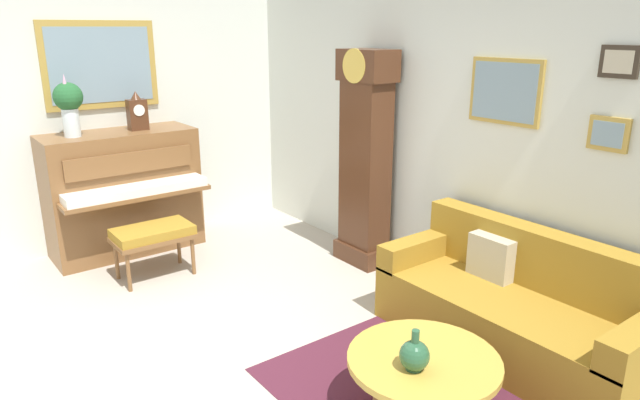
{
  "coord_description": "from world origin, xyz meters",
  "views": [
    {
      "loc": [
        3.29,
        -1.3,
        2.2
      ],
      "look_at": [
        -0.1,
        1.26,
        0.9
      ],
      "focal_mm": 31.67,
      "sensor_mm": 36.0,
      "label": 1
    }
  ],
  "objects_px": {
    "coffee_table": "(424,362)",
    "flower_vase": "(69,103)",
    "piano_bench": "(153,235)",
    "couch": "(515,308)",
    "green_jug": "(414,355)",
    "mantel_clock": "(137,113)",
    "grandfather_clock": "(365,165)",
    "piano": "(124,192)"
  },
  "relations": [
    {
      "from": "piano_bench",
      "to": "piano",
      "type": "bearing_deg",
      "value": 178.07
    },
    {
      "from": "piano_bench",
      "to": "couch",
      "type": "relative_size",
      "value": 0.37
    },
    {
      "from": "coffee_table",
      "to": "flower_vase",
      "type": "height_order",
      "value": "flower_vase"
    },
    {
      "from": "flower_vase",
      "to": "green_jug",
      "type": "height_order",
      "value": "flower_vase"
    },
    {
      "from": "grandfather_clock",
      "to": "coffee_table",
      "type": "relative_size",
      "value": 2.31
    },
    {
      "from": "mantel_clock",
      "to": "flower_vase",
      "type": "relative_size",
      "value": 0.66
    },
    {
      "from": "piano_bench",
      "to": "flower_vase",
      "type": "distance_m",
      "value": 1.44
    },
    {
      "from": "couch",
      "to": "mantel_clock",
      "type": "distance_m",
      "value": 3.9
    },
    {
      "from": "piano_bench",
      "to": "flower_vase",
      "type": "height_order",
      "value": "flower_vase"
    },
    {
      "from": "piano_bench",
      "to": "flower_vase",
      "type": "xyz_separation_m",
      "value": [
        -0.79,
        -0.38,
        1.14
      ]
    },
    {
      "from": "grandfather_clock",
      "to": "green_jug",
      "type": "xyz_separation_m",
      "value": [
        2.01,
        -1.4,
        -0.48
      ]
    },
    {
      "from": "piano",
      "to": "coffee_table",
      "type": "relative_size",
      "value": 1.64
    },
    {
      "from": "mantel_clock",
      "to": "flower_vase",
      "type": "xyz_separation_m",
      "value": [
        -0.0,
        -0.62,
        0.14
      ]
    },
    {
      "from": "couch",
      "to": "flower_vase",
      "type": "height_order",
      "value": "flower_vase"
    },
    {
      "from": "couch",
      "to": "mantel_clock",
      "type": "bearing_deg",
      "value": -159.15
    },
    {
      "from": "couch",
      "to": "flower_vase",
      "type": "xyz_separation_m",
      "value": [
        -3.5,
        -1.95,
        1.23
      ]
    },
    {
      "from": "grandfather_clock",
      "to": "coffee_table",
      "type": "distance_m",
      "value": 2.42
    },
    {
      "from": "mantel_clock",
      "to": "green_jug",
      "type": "height_order",
      "value": "mantel_clock"
    },
    {
      "from": "mantel_clock",
      "to": "flower_vase",
      "type": "height_order",
      "value": "flower_vase"
    },
    {
      "from": "piano_bench",
      "to": "mantel_clock",
      "type": "xyz_separation_m",
      "value": [
        -0.79,
        0.24,
        0.99
      ]
    },
    {
      "from": "piano_bench",
      "to": "green_jug",
      "type": "xyz_separation_m",
      "value": [
        2.88,
        0.36,
        0.08
      ]
    },
    {
      "from": "coffee_table",
      "to": "flower_vase",
      "type": "relative_size",
      "value": 1.52
    },
    {
      "from": "grandfather_clock",
      "to": "piano_bench",
      "type": "bearing_deg",
      "value": -116.26
    },
    {
      "from": "piano_bench",
      "to": "mantel_clock",
      "type": "distance_m",
      "value": 1.29
    },
    {
      "from": "flower_vase",
      "to": "green_jug",
      "type": "xyz_separation_m",
      "value": [
        3.68,
        0.75,
        -1.06
      ]
    },
    {
      "from": "piano_bench",
      "to": "coffee_table",
      "type": "xyz_separation_m",
      "value": [
        2.84,
        0.49,
        -0.03
      ]
    },
    {
      "from": "piano",
      "to": "piano_bench",
      "type": "distance_m",
      "value": 0.82
    },
    {
      "from": "flower_vase",
      "to": "grandfather_clock",
      "type": "bearing_deg",
      "value": 52.26
    },
    {
      "from": "piano",
      "to": "couch",
      "type": "relative_size",
      "value": 0.76
    },
    {
      "from": "piano",
      "to": "flower_vase",
      "type": "bearing_deg",
      "value": -89.71
    },
    {
      "from": "piano",
      "to": "coffee_table",
      "type": "distance_m",
      "value": 3.67
    },
    {
      "from": "coffee_table",
      "to": "green_jug",
      "type": "bearing_deg",
      "value": -71.22
    },
    {
      "from": "coffee_table",
      "to": "piano",
      "type": "bearing_deg",
      "value": -172.68
    },
    {
      "from": "grandfather_clock",
      "to": "green_jug",
      "type": "distance_m",
      "value": 2.5
    },
    {
      "from": "couch",
      "to": "green_jug",
      "type": "xyz_separation_m",
      "value": [
        0.18,
        -1.21,
        0.18
      ]
    },
    {
      "from": "coffee_table",
      "to": "flower_vase",
      "type": "xyz_separation_m",
      "value": [
        -3.63,
        -0.88,
        1.17
      ]
    },
    {
      "from": "piano_bench",
      "to": "grandfather_clock",
      "type": "relative_size",
      "value": 0.34
    },
    {
      "from": "flower_vase",
      "to": "green_jug",
      "type": "bearing_deg",
      "value": 11.5
    },
    {
      "from": "couch",
      "to": "green_jug",
      "type": "height_order",
      "value": "couch"
    },
    {
      "from": "grandfather_clock",
      "to": "green_jug",
      "type": "relative_size",
      "value": 8.46
    },
    {
      "from": "grandfather_clock",
      "to": "couch",
      "type": "xyz_separation_m",
      "value": [
        1.84,
        -0.2,
        -0.65
      ]
    },
    {
      "from": "coffee_table",
      "to": "mantel_clock",
      "type": "height_order",
      "value": "mantel_clock"
    }
  ]
}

